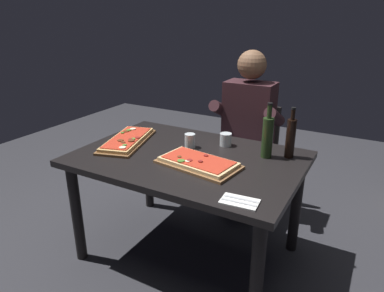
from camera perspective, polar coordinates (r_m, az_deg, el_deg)
ground_plane at (r=2.58m, az=-0.57°, el=-16.98°), size 6.40×6.40×0.00m
dining_table at (r=2.24m, az=-0.63°, el=-3.87°), size 1.40×0.96×0.74m
pizza_rectangular_front at (r=2.06m, az=1.02°, el=-2.73°), size 0.52×0.33×0.05m
pizza_rectangular_left at (r=2.46m, az=-10.52°, el=0.95°), size 0.38×0.58×0.05m
wine_bottle_dark at (r=2.19m, az=12.22°, el=1.57°), size 0.07×0.07×0.35m
oil_bottle_amber at (r=2.23m, az=15.79°, el=1.37°), size 0.06×0.06×0.32m
tumbler_near_camera at (r=2.37m, az=5.52°, el=1.07°), size 0.08×0.08×0.09m
tumbler_far_side at (r=2.33m, az=-0.34°, el=0.73°), size 0.07×0.07×0.09m
napkin_cutlery_set at (r=1.70m, az=7.78°, el=-8.96°), size 0.19×0.12×0.01m
diner_chair at (r=2.98m, az=9.40°, el=-0.98°), size 0.44×0.44×0.87m
seated_diner at (r=2.79m, az=8.85°, el=3.09°), size 0.53×0.41×1.33m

